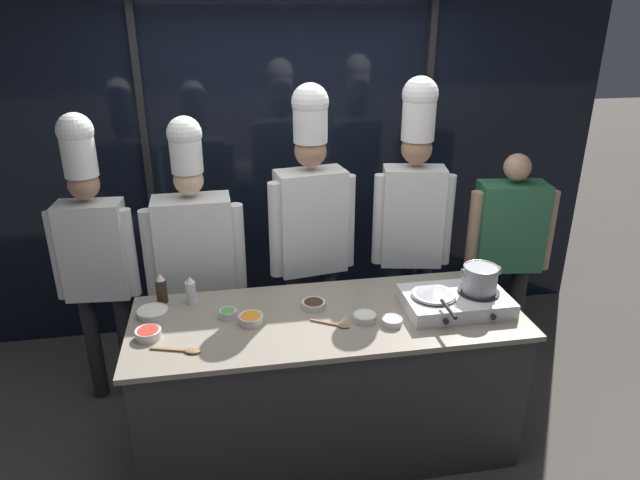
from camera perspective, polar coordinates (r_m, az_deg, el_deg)
The scene contains 22 objects.
ground_plane at distance 3.70m, azimuth 0.71°, elevation -19.53°, with size 24.00×24.00×0.00m, color #47423D.
window_wall_back at distance 4.42m, azimuth -2.95°, elevation 7.77°, with size 4.96×0.09×2.70m.
demo_counter at distance 3.42m, azimuth 0.75°, elevation -13.99°, with size 2.16×0.82×0.89m.
portable_stove at distance 3.31m, azimuth 13.39°, elevation -5.95°, with size 0.58×0.39×0.10m.
frying_pan at distance 3.23m, azimuth 11.34°, elevation -5.14°, with size 0.25×0.44×0.04m.
stock_pot at distance 3.30m, azimuth 15.72°, elevation -3.71°, with size 0.22×0.20×0.15m.
squeeze_bottle_soy at distance 3.39m, azimuth -15.57°, elevation -4.72°, with size 0.06×0.06×0.18m.
squeeze_bottle_clear at distance 3.35m, azimuth -12.81°, elevation -4.93°, with size 0.06×0.06×0.17m.
prep_bowl_bean_sprouts at distance 3.12m, azimuth 4.50°, elevation -7.69°, with size 0.13×0.13×0.04m.
prep_bowl_chili_flakes at distance 3.10m, azimuth -16.81°, elevation -8.90°, with size 0.13×0.13×0.05m.
prep_bowl_garlic at distance 3.30m, azimuth -16.39°, elevation -6.91°, with size 0.17×0.17×0.04m.
prep_bowl_rice at distance 3.10m, azimuth 7.21°, elevation -8.03°, with size 0.11×0.11×0.04m.
prep_bowl_soy_glaze at distance 3.24m, azimuth -0.64°, elevation -6.40°, with size 0.14×0.14×0.04m.
prep_bowl_scallions at distance 3.19m, azimuth -9.19°, elevation -7.23°, with size 0.10×0.10×0.04m.
prep_bowl_carrots at distance 3.11m, azimuth -6.92°, elevation -7.81°, with size 0.14×0.14×0.05m.
serving_spoon_slotted at distance 2.94m, azimuth -13.26°, elevation -10.71°, with size 0.26×0.11×0.02m.
serving_spoon_solid at distance 3.08m, azimuth 1.74°, elevation -8.46°, with size 0.21×0.14×0.02m.
chef_head at distance 3.76m, azimuth -21.71°, elevation -0.35°, with size 0.51×0.23×1.92m.
chef_sous at distance 3.69m, azimuth -12.42°, elevation -0.75°, with size 0.63×0.26×1.88m.
chef_line at distance 3.68m, azimuth -0.91°, elevation 2.18°, with size 0.57×0.29×2.05m.
chef_pastry at distance 3.83m, azimuth 9.26°, elevation 3.19°, with size 0.52×0.28×2.08m.
person_guest at distance 4.17m, azimuth 18.22°, elevation -0.22°, with size 0.59×0.30×1.57m.
Camera 1 is at (-0.52, -2.69, 2.48)m, focal length 32.00 mm.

